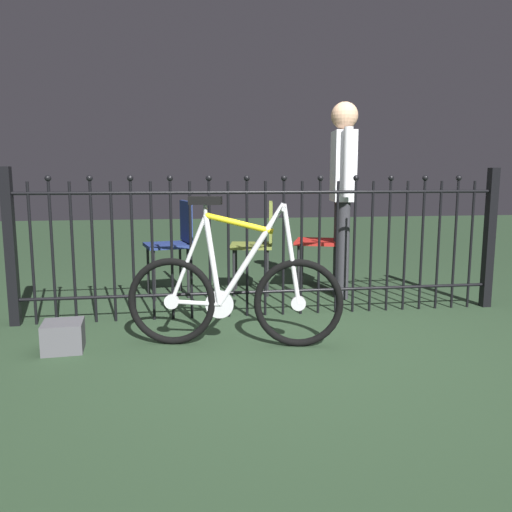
% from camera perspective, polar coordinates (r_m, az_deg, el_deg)
% --- Properties ---
extents(ground_plane, '(20.00, 20.00, 0.00)m').
position_cam_1_polar(ground_plane, '(3.32, 3.36, -9.95)').
color(ground_plane, '#273D27').
extents(iron_fence, '(3.75, 0.07, 1.13)m').
position_cam_1_polar(iron_fence, '(3.91, 0.61, 1.47)').
color(iron_fence, black).
rests_on(iron_fence, ground).
extents(bicycle, '(1.35, 0.42, 0.95)m').
position_cam_1_polar(bicycle, '(3.25, -2.41, -4.23)').
color(bicycle, black).
rests_on(bicycle, ground).
extents(chair_navy, '(0.45, 0.45, 0.85)m').
position_cam_1_polar(chair_navy, '(4.66, -8.91, 1.98)').
color(chair_navy, black).
rests_on(chair_navy, ground).
extents(chair_red, '(0.53, 0.53, 0.90)m').
position_cam_1_polar(chair_red, '(4.77, 7.96, 2.45)').
color(chair_red, black).
rests_on(chair_red, ground).
extents(chair_olive, '(0.44, 0.43, 0.84)m').
position_cam_1_polar(chair_olive, '(4.70, 0.40, 1.98)').
color(chair_olive, black).
rests_on(chair_olive, ground).
extents(person_visitor, '(0.23, 0.47, 1.69)m').
position_cam_1_polar(person_visitor, '(4.58, 9.58, 8.09)').
color(person_visitor, '#2D2D33').
rests_on(person_visitor, ground).
extents(display_crate, '(0.26, 0.26, 0.18)m').
position_cam_1_polar(display_crate, '(3.43, -20.53, -8.31)').
color(display_crate, '#4C4C51').
rests_on(display_crate, ground).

